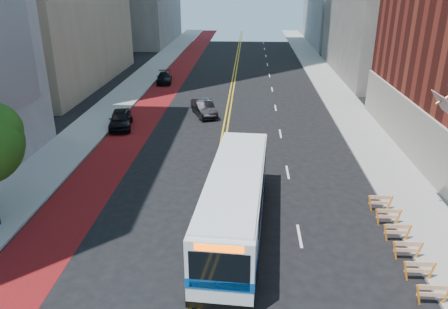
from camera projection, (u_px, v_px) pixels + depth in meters
sidewalk_left at (115, 105)px, 45.69m from camera, size 4.00×140.00×0.15m
sidewalk_right at (347, 108)px, 44.41m from camera, size 4.00×140.00×0.15m
bus_lane_paint at (151, 106)px, 45.50m from camera, size 3.60×140.00×0.01m
center_line_inner at (227, 107)px, 45.08m from camera, size 0.14×140.00×0.01m
center_line_outer at (231, 107)px, 45.06m from camera, size 0.14×140.00×0.01m
lane_dashes at (272, 89)px, 52.21m from camera, size 0.14×98.20×0.01m
construction_barriers at (413, 258)px, 19.73m from camera, size 1.42×10.91×1.00m
transit_bus at (236, 200)px, 22.52m from camera, size 3.57×12.63×3.43m
car_a at (121, 119)px, 38.66m from camera, size 2.70×4.92×1.59m
car_b at (204, 108)px, 42.09m from camera, size 3.13×4.88×1.52m
car_c at (164, 78)px, 55.16m from camera, size 2.40×4.67×1.30m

